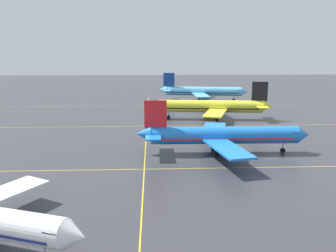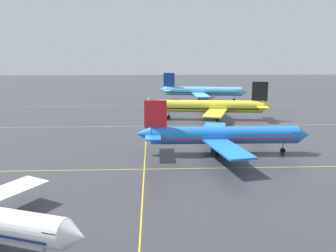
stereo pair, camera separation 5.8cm
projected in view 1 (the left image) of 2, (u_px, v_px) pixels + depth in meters
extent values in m
cone|color=white|center=(75.00, 236.00, 38.24)|extent=(3.42, 4.04, 3.43)
cube|color=#385166|center=(58.00, 229.00, 38.75)|extent=(2.65, 3.59, 0.64)
cylinder|color=#99999E|center=(45.00, 249.00, 39.86)|extent=(0.26, 0.26, 1.52)
cylinder|color=blue|center=(225.00, 135.00, 80.98)|extent=(33.02, 4.40, 3.91)
cone|color=blue|center=(303.00, 135.00, 81.51)|extent=(2.73, 3.88, 3.84)
cone|color=blue|center=(144.00, 134.00, 80.35)|extent=(3.35, 3.77, 3.72)
cube|color=red|center=(155.00, 114.00, 79.50)|extent=(4.95, 0.44, 6.18)
cube|color=blue|center=(153.00, 137.00, 77.39)|extent=(3.38, 5.40, 0.25)
cube|color=blue|center=(153.00, 131.00, 83.43)|extent=(3.38, 5.40, 0.25)
cube|color=blue|center=(227.00, 148.00, 72.52)|extent=(8.24, 16.20, 0.41)
cube|color=blue|center=(214.00, 129.00, 89.63)|extent=(8.66, 16.26, 0.41)
cylinder|color=blue|center=(230.00, 150.00, 76.15)|extent=(3.53, 2.21, 2.16)
cylinder|color=blue|center=(221.00, 138.00, 86.63)|extent=(3.53, 2.21, 2.16)
cube|color=#385166|center=(293.00, 132.00, 81.32)|extent=(1.91, 3.63, 0.72)
cube|color=red|center=(225.00, 137.00, 81.08)|extent=(30.38, 4.40, 0.37)
cylinder|color=#99999E|center=(283.00, 146.00, 81.90)|extent=(0.29, 0.29, 1.70)
cylinder|color=black|center=(283.00, 150.00, 82.14)|extent=(1.14, 0.48, 1.13)
cylinder|color=#99999E|center=(217.00, 149.00, 78.82)|extent=(0.29, 0.29, 1.70)
cylinder|color=black|center=(217.00, 154.00, 79.06)|extent=(1.14, 0.48, 1.13)
cylinder|color=#99999E|center=(213.00, 143.00, 84.06)|extent=(0.29, 0.29, 1.70)
cylinder|color=black|center=(213.00, 148.00, 84.30)|extent=(1.14, 0.48, 1.13)
cylinder|color=yellow|center=(210.00, 106.00, 120.62)|extent=(34.52, 7.61, 4.07)
cone|color=yellow|center=(155.00, 106.00, 121.69)|extent=(3.19, 4.26, 3.99)
cone|color=yellow|center=(268.00, 105.00, 119.45)|extent=(3.81, 4.20, 3.87)
cube|color=black|center=(260.00, 92.00, 118.65)|extent=(5.16, 0.92, 6.43)
cube|color=yellow|center=(259.00, 104.00, 122.71)|extent=(3.99, 5.90, 0.26)
cube|color=yellow|center=(263.00, 107.00, 116.44)|extent=(3.99, 5.90, 0.26)
cube|color=yellow|center=(212.00, 104.00, 129.59)|extent=(7.23, 16.57, 0.43)
cube|color=yellow|center=(215.00, 113.00, 111.80)|extent=(10.26, 17.01, 0.43)
cylinder|color=black|center=(209.00, 110.00, 126.50)|extent=(3.86, 2.62, 2.25)
cylinder|color=black|center=(210.00, 115.00, 115.62)|extent=(3.86, 2.62, 2.25)
cube|color=#385166|center=(162.00, 104.00, 121.42)|extent=(2.31, 3.93, 0.75)
cube|color=black|center=(210.00, 108.00, 120.73)|extent=(31.80, 7.37, 0.39)
cylinder|color=#99999E|center=(169.00, 114.00, 121.97)|extent=(0.30, 0.30, 1.77)
cylinder|color=black|center=(169.00, 117.00, 122.22)|extent=(1.22, 0.60, 1.18)
cylinder|color=#99999E|center=(216.00, 113.00, 123.77)|extent=(0.30, 0.30, 1.77)
cylinder|color=black|center=(216.00, 116.00, 124.01)|extent=(1.22, 0.60, 1.18)
cylinder|color=#99999E|center=(217.00, 116.00, 118.33)|extent=(0.30, 0.30, 1.77)
cylinder|color=black|center=(217.00, 119.00, 118.57)|extent=(1.22, 0.60, 1.18)
cylinder|color=#5BB7E5|center=(204.00, 91.00, 164.32)|extent=(33.95, 9.17, 4.01)
cone|color=#5BB7E5|center=(244.00, 92.00, 162.36)|extent=(3.32, 4.30, 3.93)
cone|color=#5BB7E5|center=(163.00, 90.00, 166.22)|extent=(3.92, 4.28, 3.81)
cube|color=navy|center=(169.00, 80.00, 164.98)|extent=(5.06, 1.16, 6.33)
cube|color=#5BB7E5|center=(167.00, 91.00, 162.91)|extent=(4.18, 5.94, 0.25)
cube|color=#5BB7E5|center=(169.00, 89.00, 169.06)|extent=(4.18, 5.94, 0.25)
cube|color=#5BB7E5|center=(201.00, 95.00, 155.85)|extent=(6.33, 16.09, 0.42)
cube|color=#5BB7E5|center=(202.00, 90.00, 173.27)|extent=(10.76, 16.73, 0.42)
cylinder|color=#5BB7E5|center=(204.00, 97.00, 159.38)|extent=(3.88, 2.74, 2.21)
cylinder|color=#5BB7E5|center=(204.00, 94.00, 170.04)|extent=(3.88, 2.74, 2.21)
cube|color=#385166|center=(239.00, 90.00, 162.50)|extent=(2.44, 3.93, 0.74)
cube|color=navy|center=(204.00, 92.00, 164.42)|extent=(31.29, 8.80, 0.38)
cylinder|color=#99999E|center=(234.00, 97.00, 163.39)|extent=(0.30, 0.30, 1.74)
cylinder|color=black|center=(234.00, 100.00, 163.63)|extent=(1.22, 0.65, 1.16)
cylinder|color=#99999E|center=(199.00, 98.00, 162.42)|extent=(0.30, 0.30, 1.74)
cylinder|color=black|center=(199.00, 100.00, 162.66)|extent=(1.22, 0.65, 1.16)
cylinder|color=#99999E|center=(199.00, 96.00, 167.75)|extent=(0.30, 0.30, 1.74)
cylinder|color=black|center=(199.00, 98.00, 167.99)|extent=(1.22, 0.65, 1.16)
cube|color=yellow|center=(144.00, 169.00, 71.05)|extent=(124.69, 0.20, 0.01)
cube|color=yellow|center=(147.00, 126.00, 110.55)|extent=(124.69, 0.20, 0.01)
cube|color=yellow|center=(148.00, 106.00, 150.05)|extent=(124.69, 0.20, 0.01)
cube|color=yellow|center=(146.00, 143.00, 90.80)|extent=(0.20, 177.90, 0.01)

